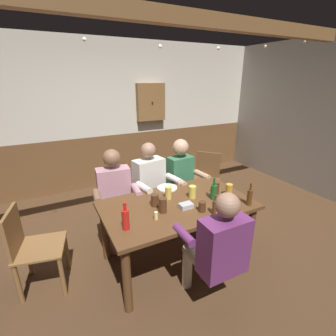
% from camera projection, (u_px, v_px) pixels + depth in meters
% --- Properties ---
extents(ground_plane, '(7.47, 7.47, 0.00)m').
position_uv_depth(ground_plane, '(171.00, 252.00, 3.03)').
color(ground_plane, '#4C331E').
extents(back_wall_upper, '(6.23, 0.12, 1.69)m').
position_uv_depth(back_wall_upper, '(108.00, 89.00, 4.43)').
color(back_wall_upper, beige).
extents(back_wall_wainscot, '(6.23, 0.12, 0.99)m').
position_uv_depth(back_wall_wainscot, '(114.00, 159.00, 4.89)').
color(back_wall_wainscot, brown).
rests_on(back_wall_wainscot, ground_plane).
extents(ceiling_beam, '(5.60, 0.14, 0.16)m').
position_uv_depth(ceiling_beam, '(157.00, 14.00, 2.39)').
color(ceiling_beam, brown).
extents(dining_table, '(1.61, 0.95, 0.74)m').
position_uv_depth(dining_table, '(177.00, 212.00, 2.69)').
color(dining_table, brown).
rests_on(dining_table, ground_plane).
extents(person_0, '(0.57, 0.53, 1.21)m').
position_uv_depth(person_0, '(115.00, 193.00, 3.05)').
color(person_0, '#B78493').
rests_on(person_0, ground_plane).
extents(person_1, '(0.58, 0.56, 1.24)m').
position_uv_depth(person_1, '(152.00, 184.00, 3.27)').
color(person_1, silver).
rests_on(person_1, ground_plane).
extents(person_2, '(0.51, 0.52, 1.23)m').
position_uv_depth(person_2, '(183.00, 178.00, 3.47)').
color(person_2, '#33724C').
rests_on(person_2, ground_plane).
extents(person_3, '(0.55, 0.54, 1.19)m').
position_uv_depth(person_3, '(217.00, 246.00, 2.11)').
color(person_3, '#6B2D66').
rests_on(person_3, ground_plane).
extents(chair_empty_near_right, '(0.52, 0.52, 0.88)m').
position_uv_depth(chair_empty_near_right, '(31.00, 247.00, 2.38)').
color(chair_empty_near_right, brown).
rests_on(chair_empty_near_right, ground_plane).
extents(chair_empty_near_left, '(0.62, 0.62, 0.88)m').
position_uv_depth(chair_empty_near_left, '(206.00, 178.00, 4.01)').
color(chair_empty_near_left, brown).
rests_on(chair_empty_near_left, ground_plane).
extents(table_candle, '(0.04, 0.04, 0.08)m').
position_uv_depth(table_candle, '(156.00, 216.00, 2.34)').
color(table_candle, '#F9E08C').
rests_on(table_candle, dining_table).
extents(condiment_caddy, '(0.14, 0.10, 0.05)m').
position_uv_depth(condiment_caddy, '(186.00, 206.00, 2.56)').
color(condiment_caddy, '#B2B7BC').
rests_on(condiment_caddy, dining_table).
extents(plate_0, '(0.25, 0.25, 0.01)m').
position_uv_depth(plate_0, '(167.00, 188.00, 3.02)').
color(plate_0, white).
rests_on(plate_0, dining_table).
extents(bottle_0, '(0.05, 0.05, 0.21)m').
position_uv_depth(bottle_0, '(215.00, 207.00, 2.41)').
color(bottle_0, '#593314').
rests_on(bottle_0, dining_table).
extents(bottle_1, '(0.06, 0.06, 0.25)m').
position_uv_depth(bottle_1, '(250.00, 197.00, 2.59)').
color(bottle_1, '#593314').
rests_on(bottle_1, dining_table).
extents(bottle_2, '(0.07, 0.07, 0.26)m').
position_uv_depth(bottle_2, '(126.00, 219.00, 2.17)').
color(bottle_2, red).
rests_on(bottle_2, dining_table).
extents(bottle_3, '(0.07, 0.07, 0.25)m').
position_uv_depth(bottle_3, '(214.00, 191.00, 2.73)').
color(bottle_3, '#195923').
rests_on(bottle_3, dining_table).
extents(pint_glass_0, '(0.07, 0.07, 0.14)m').
position_uv_depth(pint_glass_0, '(216.00, 188.00, 2.86)').
color(pint_glass_0, '#4C2D19').
rests_on(pint_glass_0, dining_table).
extents(pint_glass_1, '(0.07, 0.07, 0.11)m').
position_uv_depth(pint_glass_1, '(202.00, 207.00, 2.48)').
color(pint_glass_1, '#4C2D19').
rests_on(pint_glass_1, dining_table).
extents(pint_glass_2, '(0.08, 0.08, 0.14)m').
position_uv_depth(pint_glass_2, '(235.00, 203.00, 2.51)').
color(pint_glass_2, '#4C2D19').
rests_on(pint_glass_2, dining_table).
extents(pint_glass_3, '(0.08, 0.08, 0.16)m').
position_uv_depth(pint_glass_3, '(163.00, 205.00, 2.46)').
color(pint_glass_3, '#4C2D19').
rests_on(pint_glass_3, dining_table).
extents(pint_glass_4, '(0.08, 0.08, 0.14)m').
position_uv_depth(pint_glass_4, '(192.00, 192.00, 2.76)').
color(pint_glass_4, '#E5C64C').
rests_on(pint_glass_4, dining_table).
extents(pint_glass_5, '(0.08, 0.08, 0.13)m').
position_uv_depth(pint_glass_5, '(155.00, 200.00, 2.59)').
color(pint_glass_5, '#4C2D19').
rests_on(pint_glass_5, dining_table).
extents(pint_glass_6, '(0.07, 0.07, 0.14)m').
position_uv_depth(pint_glass_6, '(168.00, 193.00, 2.74)').
color(pint_glass_6, '#E5C64C').
rests_on(pint_glass_6, dining_table).
extents(pint_glass_7, '(0.08, 0.08, 0.15)m').
position_uv_depth(pint_glass_7, '(229.00, 190.00, 2.80)').
color(pint_glass_7, gold).
rests_on(pint_glass_7, dining_table).
extents(wall_dart_cabinet, '(0.56, 0.15, 0.70)m').
position_uv_depth(wall_dart_cabinet, '(151.00, 102.00, 4.75)').
color(wall_dart_cabinet, brown).
extents(string_lights, '(4.40, 0.04, 0.20)m').
position_uv_depth(string_lights, '(160.00, 38.00, 2.42)').
color(string_lights, '#F9EAB2').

